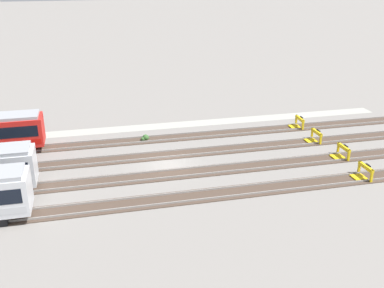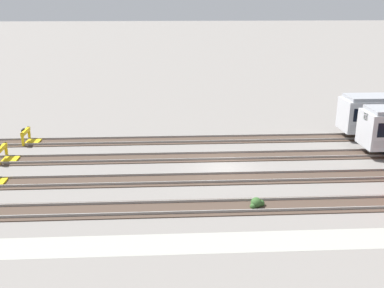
# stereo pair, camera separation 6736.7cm
# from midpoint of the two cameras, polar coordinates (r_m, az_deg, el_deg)

# --- Properties ---
(ground_plane) EXTENTS (400.00, 400.00, 0.00)m
(ground_plane) POSITION_cam_midpoint_polar(r_m,az_deg,el_deg) (14.73, -38.89, -83.30)
(ground_plane) COLOR gray
(service_walkway) EXTENTS (54.00, 2.00, 0.01)m
(service_walkway) POSITION_cam_midpoint_polar(r_m,az_deg,el_deg) (19.77, -176.52, -64.62)
(service_walkway) COLOR #9E9E93
(service_walkway) RESTS_ON ground
(rail_track_nearest) EXTENTS (90.00, 2.23, 0.21)m
(rail_track_nearest) POSITION_cam_midpoint_polar(r_m,az_deg,el_deg) (17.30, -171.39, -73.71)
(rail_track_nearest) COLOR #47382D
(rail_track_nearest) RESTS_ON ground
(rail_track_near_inner) EXTENTS (90.00, 2.24, 0.21)m
(rail_track_near_inner) POSITION_cam_midpoint_polar(r_m,az_deg,el_deg) (15.31, -126.70, -85.51)
(rail_track_near_inner) COLOR #47382D
(rail_track_near_inner) RESTS_ON ground
(rail_track_middle) EXTENTS (90.00, 2.24, 0.21)m
(rail_track_middle) POSITION_cam_midpoint_polar(r_m,az_deg,el_deg) (14.36, -19.58, -75.61)
(rail_track_middle) COLOR #47382D
(rail_track_middle) RESTS_ON ground
(rail_track_far_inner) EXTENTS (90.00, 2.23, 0.21)m
(rail_track_far_inner) POSITION_cam_midpoint_polar(r_m,az_deg,el_deg) (14.67, -10.89, -58.89)
(rail_track_far_inner) COLOR #47382D
(rail_track_far_inner) RESTS_ON ground
(bumper_stop_middle_track) EXTENTS (1.35, 2.00, 1.22)m
(bumper_stop_middle_track) POSITION_cam_midpoint_polar(r_m,az_deg,el_deg) (22.08, -82.04, -38.49)
(bumper_stop_middle_track) COLOR gold
(bumper_stop_middle_track) RESTS_ON ground
(bumper_stop_far_inner_track) EXTENTS (1.34, 2.00, 1.22)m
(bumper_stop_far_inner_track) POSITION_cam_midpoint_polar(r_m,az_deg,el_deg) (21.91, -68.93, -34.42)
(bumper_stop_far_inner_track) COLOR gold
(bumper_stop_far_inner_track) RESTS_ON ground
(weed_clump) EXTENTS (0.92, 0.70, 0.64)m
(weed_clump) POSITION_cam_midpoint_polar(r_m,az_deg,el_deg) (17.11, 173.76, -73.54)
(weed_clump) COLOR #38602D
(weed_clump) RESTS_ON ground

